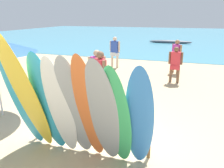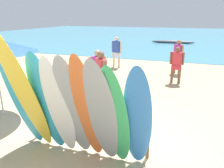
{
  "view_description": "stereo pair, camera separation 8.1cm",
  "coord_description": "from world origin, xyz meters",
  "px_view_note": "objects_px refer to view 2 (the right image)",
  "views": [
    {
      "loc": [
        1.84,
        -3.93,
        2.79
      ],
      "look_at": [
        0.0,
        1.57,
        0.98
      ],
      "focal_mm": 35.61,
      "sensor_mm": 36.0,
      "label": 1
    },
    {
      "loc": [
        1.91,
        -3.9,
        2.79
      ],
      "look_at": [
        0.0,
        1.57,
        0.98
      ],
      "focal_mm": 35.61,
      "sensor_mm": 36.0,
      "label": 2
    }
  ],
  "objects_px": {
    "surfboard_rack": "(88,126)",
    "surfboard_white_3": "(59,109)",
    "surfboard_grey_6": "(102,116)",
    "beachgoer_strolling": "(177,63)",
    "beachgoer_photographing": "(98,70)",
    "beachgoer_midbeach": "(101,74)",
    "distant_boat": "(173,42)",
    "beachgoer_near_rack": "(116,50)",
    "surfboard_orange_5": "(88,112)",
    "surfboard_grey_4": "(74,110)",
    "surfboard_yellow_1": "(26,96)",
    "beach_chair_red": "(34,85)",
    "surfboard_teal_2": "(47,105)",
    "surfboard_teal_0": "(21,99)",
    "surfboard_green_7": "(115,120)",
    "beachgoer_by_water": "(178,54)",
    "surfboard_blue_8": "(138,121)"
  },
  "relations": [
    {
      "from": "surfboard_grey_6",
      "to": "beachgoer_by_water",
      "type": "height_order",
      "value": "surfboard_grey_6"
    },
    {
      "from": "surfboard_orange_5",
      "to": "beachgoer_by_water",
      "type": "height_order",
      "value": "surfboard_orange_5"
    },
    {
      "from": "surfboard_white_3",
      "to": "beachgoer_photographing",
      "type": "distance_m",
      "value": 3.78
    },
    {
      "from": "surfboard_white_3",
      "to": "beachgoer_midbeach",
      "type": "bearing_deg",
      "value": 96.35
    },
    {
      "from": "surfboard_teal_0",
      "to": "beachgoer_photographing",
      "type": "relative_size",
      "value": 1.49
    },
    {
      "from": "surfboard_grey_4",
      "to": "surfboard_orange_5",
      "type": "relative_size",
      "value": 0.97
    },
    {
      "from": "surfboard_rack",
      "to": "surfboard_yellow_1",
      "type": "height_order",
      "value": "surfboard_yellow_1"
    },
    {
      "from": "surfboard_yellow_1",
      "to": "surfboard_orange_5",
      "type": "relative_size",
      "value": 1.15
    },
    {
      "from": "surfboard_blue_8",
      "to": "distant_boat",
      "type": "bearing_deg",
      "value": 87.16
    },
    {
      "from": "beachgoer_photographing",
      "to": "beachgoer_midbeach",
      "type": "distance_m",
      "value": 0.86
    },
    {
      "from": "surfboard_grey_4",
      "to": "beachgoer_photographing",
      "type": "distance_m",
      "value": 3.84
    },
    {
      "from": "surfboard_grey_4",
      "to": "beachgoer_midbeach",
      "type": "xyz_separation_m",
      "value": [
        -0.65,
        2.94,
        -0.11
      ]
    },
    {
      "from": "surfboard_teal_0",
      "to": "surfboard_grey_4",
      "type": "height_order",
      "value": "surfboard_teal_0"
    },
    {
      "from": "surfboard_orange_5",
      "to": "beach_chair_red",
      "type": "bearing_deg",
      "value": 139.84
    },
    {
      "from": "surfboard_orange_5",
      "to": "surfboard_green_7",
      "type": "bearing_deg",
      "value": 0.91
    },
    {
      "from": "surfboard_white_3",
      "to": "distant_boat",
      "type": "distance_m",
      "value": 20.59
    },
    {
      "from": "surfboard_grey_6",
      "to": "surfboard_orange_5",
      "type": "bearing_deg",
      "value": 178.97
    },
    {
      "from": "beachgoer_midbeach",
      "to": "beachgoer_strolling",
      "type": "distance_m",
      "value": 3.88
    },
    {
      "from": "surfboard_grey_6",
      "to": "distant_boat",
      "type": "height_order",
      "value": "surfboard_grey_6"
    },
    {
      "from": "surfboard_white_3",
      "to": "surfboard_grey_4",
      "type": "relative_size",
      "value": 0.98
    },
    {
      "from": "beachgoer_midbeach",
      "to": "surfboard_orange_5",
      "type": "bearing_deg",
      "value": 154.01
    },
    {
      "from": "surfboard_teal_0",
      "to": "surfboard_green_7",
      "type": "xyz_separation_m",
      "value": [
        2.0,
        -0.03,
        -0.12
      ]
    },
    {
      "from": "beachgoer_near_rack",
      "to": "beach_chair_red",
      "type": "xyz_separation_m",
      "value": [
        -1.26,
        -5.4,
        -0.54
      ]
    },
    {
      "from": "surfboard_white_3",
      "to": "beach_chair_red",
      "type": "relative_size",
      "value": 2.69
    },
    {
      "from": "surfboard_teal_0",
      "to": "surfboard_grey_6",
      "type": "bearing_deg",
      "value": 1.7
    },
    {
      "from": "surfboard_teal_0",
      "to": "beachgoer_near_rack",
      "type": "height_order",
      "value": "surfboard_teal_0"
    },
    {
      "from": "surfboard_rack",
      "to": "surfboard_grey_6",
      "type": "relative_size",
      "value": 1.17
    },
    {
      "from": "surfboard_white_3",
      "to": "beachgoer_photographing",
      "type": "height_order",
      "value": "surfboard_white_3"
    },
    {
      "from": "surfboard_grey_4",
      "to": "surfboard_grey_6",
      "type": "relative_size",
      "value": 1.0
    },
    {
      "from": "surfboard_teal_0",
      "to": "surfboard_white_3",
      "type": "distance_m",
      "value": 0.89
    },
    {
      "from": "surfboard_teal_0",
      "to": "surfboard_white_3",
      "type": "bearing_deg",
      "value": 2.29
    },
    {
      "from": "surfboard_grey_4",
      "to": "surfboard_grey_6",
      "type": "distance_m",
      "value": 0.59
    },
    {
      "from": "surfboard_grey_6",
      "to": "beachgoer_strolling",
      "type": "relative_size",
      "value": 1.52
    },
    {
      "from": "beachgoer_strolling",
      "to": "surfboard_white_3",
      "type": "bearing_deg",
      "value": -103.78
    },
    {
      "from": "surfboard_grey_4",
      "to": "beachgoer_near_rack",
      "type": "xyz_separation_m",
      "value": [
        -1.86,
        8.19,
        -0.14
      ]
    },
    {
      "from": "beach_chair_red",
      "to": "surfboard_teal_2",
      "type": "bearing_deg",
      "value": -24.26
    },
    {
      "from": "surfboard_white_3",
      "to": "beachgoer_near_rack",
      "type": "xyz_separation_m",
      "value": [
        -1.56,
        8.2,
        -0.12
      ]
    },
    {
      "from": "surfboard_teal_2",
      "to": "surfboard_orange_5",
      "type": "relative_size",
      "value": 0.97
    },
    {
      "from": "surfboard_grey_4",
      "to": "surfboard_green_7",
      "type": "bearing_deg",
      "value": -1.84
    },
    {
      "from": "beach_chair_red",
      "to": "surfboard_orange_5",
      "type": "bearing_deg",
      "value": -16.2
    },
    {
      "from": "surfboard_green_7",
      "to": "beachgoer_midbeach",
      "type": "bearing_deg",
      "value": 120.59
    },
    {
      "from": "surfboard_rack",
      "to": "surfboard_white_3",
      "type": "bearing_deg",
      "value": -116.83
    },
    {
      "from": "beach_chair_red",
      "to": "distant_boat",
      "type": "xyz_separation_m",
      "value": [
        3.31,
        17.77,
        -0.27
      ]
    },
    {
      "from": "surfboard_grey_6",
      "to": "beachgoer_near_rack",
      "type": "distance_m",
      "value": 8.6
    },
    {
      "from": "surfboard_orange_5",
      "to": "distant_boat",
      "type": "bearing_deg",
      "value": 89.68
    },
    {
      "from": "surfboard_rack",
      "to": "beach_chair_red",
      "type": "distance_m",
      "value": 3.82
    },
    {
      "from": "distant_boat",
      "to": "beachgoer_near_rack",
      "type": "bearing_deg",
      "value": -99.43
    },
    {
      "from": "surfboard_orange_5",
      "to": "surfboard_grey_6",
      "type": "height_order",
      "value": "surfboard_orange_5"
    },
    {
      "from": "surfboard_blue_8",
      "to": "beachgoer_near_rack",
      "type": "xyz_separation_m",
      "value": [
        -3.05,
        8.13,
        -0.09
      ]
    },
    {
      "from": "surfboard_rack",
      "to": "surfboard_orange_5",
      "type": "xyz_separation_m",
      "value": [
        0.3,
        -0.61,
        0.65
      ]
    }
  ]
}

